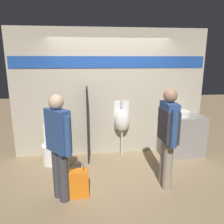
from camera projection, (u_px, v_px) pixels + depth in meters
The scene contains 11 objects.
ground_plane at pixel (113, 164), 4.44m from camera, with size 16.00×16.00×0.00m, color #997F5B.
display_wall at pixel (110, 93), 4.69m from camera, with size 4.13×0.07×2.70m.
sink_counter at pixel (181, 136), 4.79m from camera, with size 0.93×0.53×0.88m.
sink_basin at pixel (180, 113), 4.72m from camera, with size 0.42×0.42×0.25m.
cell_phone at pixel (172, 118), 4.55m from camera, with size 0.07×0.14×0.01m.
divider_near_counter at pixel (88, 124), 4.50m from camera, with size 0.03×0.51×1.53m.
urinal_near_counter at pixel (122, 120), 4.69m from camera, with size 0.34×0.28×1.22m.
toilet at pixel (52, 148), 4.49m from camera, with size 0.40×0.57×0.92m.
person_in_vest at pixel (168, 132), 3.46m from camera, with size 0.22×0.58×1.65m.
person_with_lanyard at pixel (59, 144), 3.15m from camera, with size 0.40×0.45×1.61m.
shopping_bag at pixel (78, 183), 3.36m from camera, with size 0.34×0.19×0.58m.
Camera 1 is at (-0.47, -4.03, 2.09)m, focal length 35.00 mm.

